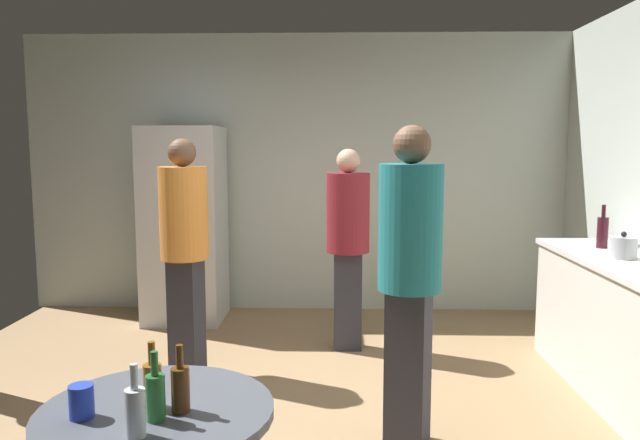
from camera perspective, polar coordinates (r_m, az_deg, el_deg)
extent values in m
cube|color=#9E7C56|center=(3.68, -4.77, -19.93)|extent=(5.20, 5.20, 0.10)
cube|color=beige|center=(5.91, -2.08, 4.38)|extent=(5.32, 0.06, 2.70)
cube|color=silver|center=(5.69, -12.79, -0.44)|extent=(0.70, 0.65, 1.80)
cube|color=#262628|center=(5.30, -11.52, 0.05)|extent=(0.03, 0.03, 0.60)
cube|color=beige|center=(4.42, 27.39, -9.38)|extent=(0.60, 1.80, 0.86)
cube|color=silver|center=(4.32, 27.72, -3.63)|extent=(0.64, 1.84, 0.04)
cylinder|color=#B2B2B7|center=(4.33, 26.91, -2.36)|extent=(0.17, 0.17, 0.14)
sphere|color=black|center=(4.32, 26.98, -1.21)|extent=(0.04, 0.04, 0.04)
cylinder|color=#3F141E|center=(4.71, 25.32, -1.09)|extent=(0.08, 0.08, 0.22)
cylinder|color=#3F141E|center=(4.69, 25.42, 0.78)|extent=(0.03, 0.03, 0.09)
cylinder|color=#4C515B|center=(2.20, -15.33, -17.29)|extent=(0.80, 0.80, 0.03)
cylinder|color=#8C5919|center=(2.18, -15.66, -14.99)|extent=(0.06, 0.06, 0.15)
cylinder|color=#8C5919|center=(2.14, -15.76, -12.12)|extent=(0.02, 0.02, 0.08)
cylinder|color=#593314|center=(2.12, -13.15, -15.49)|extent=(0.06, 0.06, 0.15)
cylinder|color=#593314|center=(2.08, -13.24, -12.56)|extent=(0.02, 0.02, 0.08)
cylinder|color=#26662D|center=(2.08, -15.39, -16.02)|extent=(0.06, 0.06, 0.15)
cylinder|color=#26662D|center=(2.04, -15.50, -13.04)|extent=(0.02, 0.02, 0.08)
cylinder|color=silver|center=(1.99, -17.19, -17.17)|extent=(0.06, 0.06, 0.15)
cylinder|color=silver|center=(1.95, -17.31, -14.08)|extent=(0.02, 0.02, 0.08)
cylinder|color=blue|center=(2.18, -21.78, -15.76)|extent=(0.08, 0.08, 0.11)
cube|color=#2D2D38|center=(4.47, -12.61, -8.83)|extent=(0.26, 0.23, 0.83)
cylinder|color=orange|center=(4.33, -12.86, 0.64)|extent=(0.43, 0.43, 0.65)
sphere|color=brown|center=(4.30, -13.02, 6.28)|extent=(0.20, 0.20, 0.20)
cube|color=#2D2D38|center=(3.40, 8.37, -13.60)|extent=(0.27, 0.25, 0.85)
cylinder|color=#1E727A|center=(3.21, 8.61, -0.72)|extent=(0.45, 0.45, 0.67)
sphere|color=brown|center=(3.18, 8.76, 7.13)|extent=(0.20, 0.20, 0.20)
cube|color=#2D2D38|center=(4.84, 2.64, -7.66)|extent=(0.22, 0.17, 0.79)
cylinder|color=maroon|center=(4.71, 2.69, 0.70)|extent=(0.35, 0.35, 0.62)
sphere|color=#D8AD8C|center=(4.68, 2.72, 5.64)|extent=(0.19, 0.19, 0.19)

